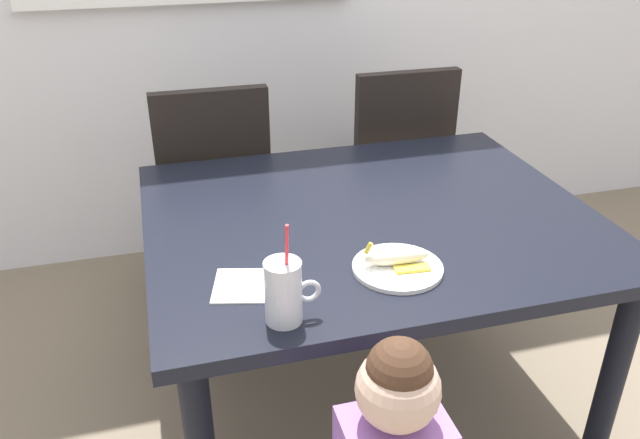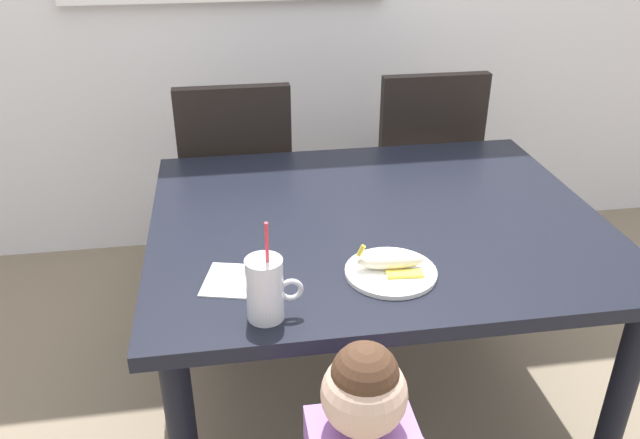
# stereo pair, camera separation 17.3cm
# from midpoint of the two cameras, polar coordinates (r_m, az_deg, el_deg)

# --- Properties ---
(ground_plane) EXTENTS (24.00, 24.00, 0.00)m
(ground_plane) POSITION_cam_midpoint_polar(r_m,az_deg,el_deg) (2.32, 1.65, -15.79)
(ground_plane) COLOR #7A6B56
(dining_table) EXTENTS (1.31, 1.09, 0.73)m
(dining_table) POSITION_cam_midpoint_polar(r_m,az_deg,el_deg) (1.93, 1.91, -1.88)
(dining_table) COLOR black
(dining_table) RESTS_ON ground
(dining_chair_left) EXTENTS (0.44, 0.44, 0.96)m
(dining_chair_left) POSITION_cam_midpoint_polar(r_m,az_deg,el_deg) (2.57, -11.42, 2.96)
(dining_chair_left) COLOR black
(dining_chair_left) RESTS_ON ground
(dining_chair_right) EXTENTS (0.44, 0.44, 0.96)m
(dining_chair_right) POSITION_cam_midpoint_polar(r_m,az_deg,el_deg) (2.75, 4.74, 5.15)
(dining_chair_right) COLOR black
(dining_chair_right) RESTS_ON ground
(milk_cup) EXTENTS (0.13, 0.08, 0.25)m
(milk_cup) POSITION_cam_midpoint_polar(r_m,az_deg,el_deg) (1.41, -6.76, -6.83)
(milk_cup) COLOR silver
(milk_cup) RESTS_ON dining_table
(snack_plate) EXTENTS (0.23, 0.23, 0.01)m
(snack_plate) POSITION_cam_midpoint_polar(r_m,az_deg,el_deg) (1.62, 3.91, -4.41)
(snack_plate) COLOR white
(snack_plate) RESTS_ON dining_table
(peeled_banana) EXTENTS (0.17, 0.11, 0.07)m
(peeled_banana) POSITION_cam_midpoint_polar(r_m,az_deg,el_deg) (1.61, 3.92, -3.46)
(peeled_banana) COLOR #F4EAC6
(peeled_banana) RESTS_ON snack_plate
(paper_napkin) EXTENTS (0.18, 0.18, 0.00)m
(paper_napkin) POSITION_cam_midpoint_polar(r_m,az_deg,el_deg) (1.57, -9.88, -5.93)
(paper_napkin) COLOR white
(paper_napkin) RESTS_ON dining_table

